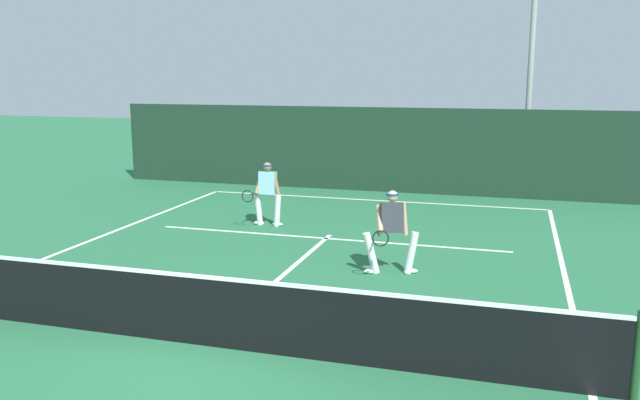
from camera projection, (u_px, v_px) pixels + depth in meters
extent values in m
plane|color=#256640|center=(202.00, 345.00, 8.83)|extent=(80.00, 80.00, 0.00)
cube|color=white|center=(371.00, 200.00, 18.97)|extent=(9.84, 0.10, 0.01)
cube|color=white|center=(592.00, 395.00, 7.45)|extent=(0.10, 21.55, 0.01)
cube|color=white|center=(326.00, 238.00, 14.55)|extent=(8.02, 0.10, 0.01)
cube|color=white|center=(282.00, 276.00, 11.84)|extent=(0.10, 6.40, 0.01)
cylinder|color=#1E4723|center=(638.00, 356.00, 7.23)|extent=(0.09, 0.09, 1.07)
cube|color=black|center=(200.00, 312.00, 8.74)|extent=(10.60, 0.02, 0.94)
cube|color=white|center=(199.00, 277.00, 8.65)|extent=(10.60, 0.03, 0.05)
cylinder|color=silver|center=(411.00, 253.00, 11.94)|extent=(0.30, 0.22, 0.79)
cylinder|color=silver|center=(371.00, 253.00, 11.92)|extent=(0.36, 0.23, 0.79)
ellipsoid|color=white|center=(411.00, 271.00, 12.00)|extent=(0.28, 0.19, 0.09)
ellipsoid|color=white|center=(371.00, 271.00, 11.98)|extent=(0.28, 0.19, 0.09)
cube|color=#2D3338|center=(392.00, 218.00, 11.80)|extent=(0.48, 0.43, 0.58)
cylinder|color=tan|center=(404.00, 219.00, 11.81)|extent=(0.17, 0.14, 0.60)
cylinder|color=tan|center=(380.00, 219.00, 11.80)|extent=(0.25, 0.52, 0.46)
sphere|color=tan|center=(392.00, 196.00, 11.73)|extent=(0.21, 0.21, 0.21)
cylinder|color=#19478C|center=(393.00, 194.00, 11.72)|extent=(0.28, 0.28, 0.04)
cylinder|color=black|center=(378.00, 234.00, 11.59)|extent=(0.11, 0.26, 0.03)
torus|color=black|center=(381.00, 238.00, 11.26)|extent=(0.29, 0.11, 0.29)
cylinder|color=silver|center=(277.00, 210.00, 15.66)|extent=(0.19, 0.14, 0.78)
cylinder|color=silver|center=(259.00, 209.00, 15.80)|extent=(0.22, 0.14, 0.78)
ellipsoid|color=white|center=(278.00, 224.00, 15.73)|extent=(0.26, 0.11, 0.09)
ellipsoid|color=white|center=(259.00, 223.00, 15.87)|extent=(0.26, 0.11, 0.09)
cube|color=#8CCCE0|center=(268.00, 183.00, 15.61)|extent=(0.40, 0.26, 0.56)
cylinder|color=#9E704C|center=(276.00, 184.00, 15.55)|extent=(0.21, 0.09, 0.60)
cylinder|color=#9E704C|center=(259.00, 183.00, 15.67)|extent=(0.09, 0.45, 0.51)
sphere|color=#9E704C|center=(267.00, 167.00, 15.53)|extent=(0.21, 0.21, 0.21)
cylinder|color=#19478C|center=(267.00, 165.00, 15.53)|extent=(0.22, 0.22, 0.04)
cylinder|color=black|center=(253.00, 194.00, 15.49)|extent=(0.03, 0.26, 0.03)
torus|color=black|center=(248.00, 196.00, 15.17)|extent=(0.29, 0.02, 0.29)
sphere|color=#D1E033|center=(513.00, 338.00, 8.99)|extent=(0.07, 0.07, 0.07)
cube|color=#193324|center=(382.00, 150.00, 20.15)|extent=(17.52, 0.12, 2.60)
cylinder|color=#9EA39E|center=(529.00, 90.00, 20.46)|extent=(0.18, 0.18, 6.20)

